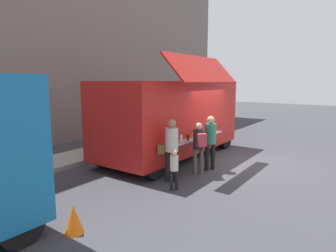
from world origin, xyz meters
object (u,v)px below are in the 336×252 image
customer_rear_waiting (171,145)px  child_near_queue (174,166)px  customer_mid_with_backpack (199,143)px  food_truck_main (172,116)px  traffic_cone_orange (74,219)px  trash_bin (182,125)px  customer_front_ordering (210,138)px

customer_rear_waiting → child_near_queue: customer_rear_waiting is taller
customer_mid_with_backpack → customer_rear_waiting: 1.07m
food_truck_main → traffic_cone_orange: 6.10m
trash_bin → customer_mid_with_backpack: 7.05m
food_truck_main → customer_mid_with_backpack: (-1.30, -1.87, -0.58)m
customer_front_ordering → customer_rear_waiting: (-1.64, 0.39, 0.02)m
traffic_cone_orange → customer_rear_waiting: (3.40, 0.13, 0.78)m
food_truck_main → customer_mid_with_backpack: 2.35m
trash_bin → customer_mid_with_backpack: bearing=-143.4°
customer_mid_with_backpack → customer_rear_waiting: size_ratio=0.89×
traffic_cone_orange → customer_mid_with_backpack: (4.42, -0.19, 0.70)m
trash_bin → customer_front_ordering: size_ratio=0.54×
food_truck_main → customer_mid_with_backpack: bearing=-124.6°
traffic_cone_orange → customer_front_ordering: customer_front_ordering is taller
trash_bin → customer_rear_waiting: bearing=-149.8°
traffic_cone_orange → trash_bin: bearing=21.7°
customer_front_ordering → trash_bin: bearing=-22.1°
traffic_cone_orange → customer_mid_with_backpack: customer_mid_with_backpack is taller
customer_front_ordering → customer_mid_with_backpack: (-0.63, 0.07, -0.06)m
child_near_queue → trash_bin: bearing=-4.4°
trash_bin → customer_front_ordering: customer_front_ordering is taller
customer_mid_with_backpack → child_near_queue: 1.57m
child_near_queue → customer_mid_with_backpack: bearing=-30.9°
food_truck_main → customer_mid_with_backpack: food_truck_main is taller
customer_mid_with_backpack → customer_front_ordering: bearing=-58.6°
food_truck_main → trash_bin: 5.04m
food_truck_main → trash_bin: (4.34, 2.32, -1.08)m
child_near_queue → traffic_cone_orange: bearing=138.3°
food_truck_main → traffic_cone_orange: (-5.72, -1.68, -1.28)m
customer_front_ordering → customer_rear_waiting: customer_rear_waiting is taller
traffic_cone_orange → customer_front_ordering: (5.04, -0.26, 0.76)m
traffic_cone_orange → customer_mid_with_backpack: size_ratio=0.35×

